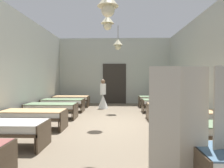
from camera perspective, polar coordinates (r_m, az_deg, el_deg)
The scene contains 15 objects.
ground_plane at distance 7.12m, azimuth -0.40°, elevation -11.24°, with size 7.27×11.89×0.10m, color #7A6B56.
room_shell at distance 8.35m, azimuth 0.00°, elevation 4.67°, with size 7.07×11.49×3.95m.
bed_left_row_1 at distance 5.27m, azimuth -27.81°, elevation -10.58°, with size 1.90×0.84×0.57m.
bed_right_row_1 at distance 5.01m, azimuth 25.89°, elevation -11.19°, with size 1.90×0.84×0.57m.
bed_left_row_2 at distance 6.72m, azimuth -20.75°, elevation -7.87°, with size 1.90×0.84×0.57m.
bed_right_row_2 at distance 6.52m, azimuth 19.96°, elevation -8.16°, with size 1.90×0.84×0.57m.
bed_left_row_3 at distance 8.25m, azimuth -16.30°, elevation -6.08°, with size 1.90×0.84×0.57m.
bed_right_row_3 at distance 8.09m, azimuth 16.34°, elevation -6.24°, with size 1.90×0.84×0.57m.
bed_left_row_4 at distance 9.82m, azimuth -13.27°, elevation -4.83°, with size 1.90×0.84×0.57m.
bed_right_row_4 at distance 9.68m, azimuth 13.92°, elevation -4.93°, with size 1.90×0.84×0.57m.
bed_left_row_5 at distance 11.41m, azimuth -11.08°, elevation -3.92°, with size 1.90×0.84×0.57m.
bed_right_row_5 at distance 11.29m, azimuth 12.18°, elevation -3.99°, with size 1.90×0.84×0.57m.
nurse_near_aisle at distance 10.61m, azimuth -2.48°, elevation -3.82°, with size 0.52×0.52×1.49m.
patient_seated_primary at distance 6.30m, azimuth 17.14°, elevation -4.53°, with size 0.44×0.44×0.80m.
privacy_screen at distance 3.16m, azimuth 21.64°, elevation -11.04°, with size 1.25×0.17×1.70m.
Camera 1 is at (0.29, -6.94, 1.54)m, focal length 33.35 mm.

